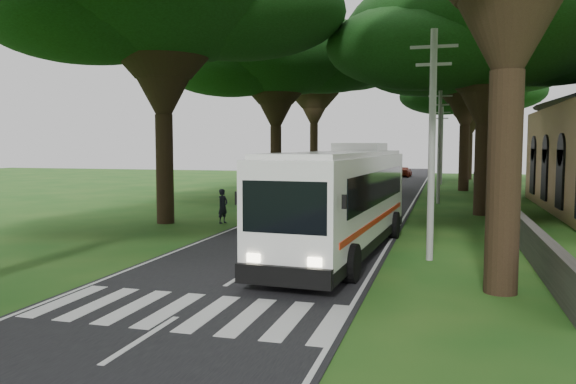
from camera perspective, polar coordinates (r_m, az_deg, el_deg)
name	(u,v)px	position (r m, az deg, el deg)	size (l,w,h in m)	color
ground	(218,292)	(15.86, -7.11, -10.01)	(140.00, 140.00, 0.00)	#194F16
road	(357,203)	(39.78, 7.02, -1.08)	(8.00, 120.00, 0.04)	black
crosswalk	(186,312)	(14.11, -10.33, -11.93)	(8.00, 3.00, 0.01)	silver
property_wall	(494,199)	(38.39, 20.19, -0.66)	(0.35, 50.00, 1.20)	#383533
pole_near	(432,141)	(20.12, 14.42, 5.03)	(1.60, 0.24, 8.00)	gray
pole_mid	(439,143)	(40.12, 15.12, 4.81)	(1.60, 0.24, 8.00)	gray
pole_far	(442,144)	(60.12, 15.35, 4.73)	(1.60, 0.24, 8.00)	gray
tree_l_mida	(162,0)	(30.52, -12.71, 18.52)	(15.15, 15.15, 14.66)	black
tree_l_midb	(276,55)	(46.71, -1.26, 13.72)	(15.84, 15.84, 14.75)	black
tree_l_far	(314,63)	(64.44, 2.68, 12.93)	(15.89, 15.89, 16.67)	black
tree_r_mida	(486,31)	(34.78, 19.50, 15.19)	(15.81, 15.81, 13.91)	black
tree_r_midb	(467,57)	(52.71, 17.70, 12.96)	(16.40, 16.40, 15.30)	black
tree_r_far	(470,88)	(70.49, 18.02, 10.06)	(14.67, 14.67, 14.04)	black
coach_bus	(342,199)	(20.93, 5.53, -0.71)	(3.61, 13.03, 3.80)	white
distant_car_a	(350,180)	(54.85, 6.30, 1.24)	(1.56, 3.89, 1.32)	#B3B2B7
distant_car_b	(373,173)	(67.18, 8.62, 1.91)	(1.53, 4.38, 1.44)	navy
distant_car_c	(404,172)	(73.33, 11.70, 2.02)	(1.72, 4.24, 1.23)	maroon
pedestrian	(223,206)	(29.25, -6.63, -1.43)	(0.65, 0.43, 1.78)	black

